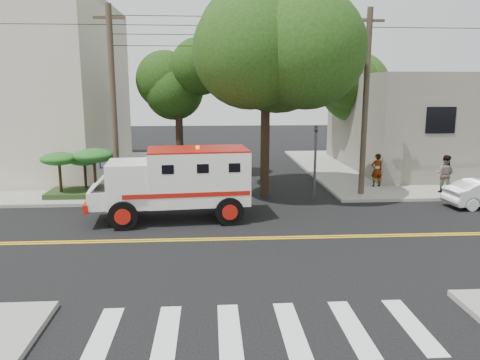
{
  "coord_description": "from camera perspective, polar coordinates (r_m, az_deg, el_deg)",
  "views": [
    {
      "loc": [
        -1.19,
        -16.08,
        5.39
      ],
      "look_at": [
        0.04,
        2.81,
        1.6
      ],
      "focal_mm": 35.0,
      "sensor_mm": 36.0,
      "label": 1
    }
  ],
  "objects": [
    {
      "name": "ground",
      "position": [
        17.0,
        0.5,
        -7.16
      ],
      "size": [
        100.0,
        100.0,
        0.0
      ],
      "primitive_type": "plane",
      "color": "black",
      "rests_on": "ground"
    },
    {
      "name": "armored_truck",
      "position": [
        19.18,
        -7.6,
        0.03
      ],
      "size": [
        6.63,
        3.11,
        2.93
      ],
      "rotation": [
        0.0,
        0.0,
        0.1
      ],
      "color": "silver",
      "rests_on": "ground"
    },
    {
      "name": "traffic_signal",
      "position": [
        22.47,
        9.17,
        3.08
      ],
      "size": [
        0.15,
        0.18,
        3.6
      ],
      "color": "#3F3F42",
      "rests_on": "ground"
    },
    {
      "name": "building_right",
      "position": [
        34.23,
        24.7,
        6.55
      ],
      "size": [
        14.0,
        12.0,
        6.0
      ],
      "primitive_type": "cube",
      "color": "slate",
      "rests_on": "sidewalk_ne"
    },
    {
      "name": "sidewalk_nw",
      "position": [
        32.48,
        -25.92,
        0.75
      ],
      "size": [
        17.0,
        17.0,
        0.15
      ],
      "primitive_type": "cube",
      "color": "gray",
      "rests_on": "ground"
    },
    {
      "name": "utility_pole_left",
      "position": [
        22.54,
        -15.17,
        8.67
      ],
      "size": [
        0.28,
        0.28,
        9.0
      ],
      "primitive_type": "cylinder",
      "color": "#382D23",
      "rests_on": "ground"
    },
    {
      "name": "pedestrian_a",
      "position": [
        25.88,
        16.32,
        1.17
      ],
      "size": [
        0.71,
        0.53,
        1.77
      ],
      "primitive_type": "imported",
      "rotation": [
        0.0,
        0.0,
        3.33
      ],
      "color": "gray",
      "rests_on": "sidewalk_ne"
    },
    {
      "name": "tree_right",
      "position": [
        33.4,
        14.1,
        12.2
      ],
      "size": [
        4.8,
        4.5,
        8.2
      ],
      "color": "black",
      "rests_on": "ground"
    },
    {
      "name": "sidewalk_ne",
      "position": [
        33.45,
        22.4,
        1.32
      ],
      "size": [
        17.0,
        17.0,
        0.15
      ],
      "primitive_type": "cube",
      "color": "gray",
      "rests_on": "ground"
    },
    {
      "name": "tree_left",
      "position": [
        27.91,
        -6.92,
        11.94
      ],
      "size": [
        4.48,
        4.2,
        7.7
      ],
      "color": "black",
      "rests_on": "ground"
    },
    {
      "name": "utility_pole_right",
      "position": [
        23.52,
        15.04,
        8.77
      ],
      "size": [
        0.28,
        0.28,
        9.0
      ],
      "primitive_type": "cylinder",
      "color": "#382D23",
      "rests_on": "ground"
    },
    {
      "name": "tree_main",
      "position": [
        22.58,
        4.43,
        15.89
      ],
      "size": [
        6.08,
        5.7,
        9.85
      ],
      "color": "black",
      "rests_on": "ground"
    },
    {
      "name": "palm_planter",
      "position": [
        23.85,
        -18.85,
        1.68
      ],
      "size": [
        3.52,
        2.63,
        2.36
      ],
      "color": "#1E3314",
      "rests_on": "sidewalk_nw"
    },
    {
      "name": "pedestrian_b",
      "position": [
        25.55,
        23.7,
        0.7
      ],
      "size": [
        1.17,
        1.14,
        1.9
      ],
      "primitive_type": "imported",
      "rotation": [
        0.0,
        0.0,
        2.46
      ],
      "color": "gray",
      "rests_on": "sidewalk_ne"
    },
    {
      "name": "accessibility_sign",
      "position": [
        23.16,
        -16.14,
        0.87
      ],
      "size": [
        0.45,
        0.1,
        2.02
      ],
      "color": "#3F3F42",
      "rests_on": "ground"
    }
  ]
}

